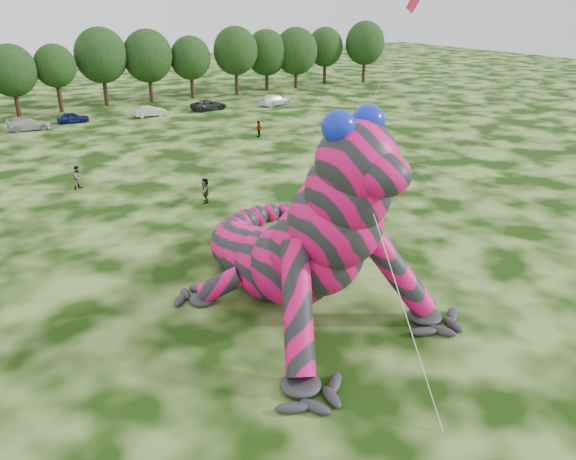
{
  "coord_description": "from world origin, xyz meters",
  "views": [
    {
      "loc": [
        -13.5,
        -21.96,
        14.56
      ],
      "look_at": [
        -0.16,
        -0.86,
        4.0
      ],
      "focal_mm": 35.0,
      "sensor_mm": 36.0,
      "label": 1
    }
  ],
  "objects_px": {
    "tree_15": "(296,58)",
    "car_4": "(73,117)",
    "tree_9": "(57,78)",
    "tree_10": "(102,67)",
    "spectator_1": "(78,177)",
    "spectator_5": "(205,190)",
    "flying_kite": "(406,20)",
    "car_5": "(150,111)",
    "tree_13": "(236,61)",
    "car_6": "(209,105)",
    "car_7": "(275,100)",
    "inflatable_gecko": "(274,200)",
    "tree_12": "(191,67)",
    "spectator_3": "(259,129)",
    "tree_17": "(365,52)",
    "tree_11": "(149,66)",
    "car_3": "(29,124)",
    "tree_8": "(13,81)",
    "tree_16": "(325,55)",
    "tree_14": "(267,60)"
  },
  "relations": [
    {
      "from": "tree_9",
      "to": "tree_10",
      "type": "relative_size",
      "value": 0.83
    },
    {
      "from": "tree_11",
      "to": "tree_16",
      "type": "xyz_separation_m",
      "value": [
        31.66,
        1.18,
        -0.35
      ]
    },
    {
      "from": "tree_11",
      "to": "tree_13",
      "type": "height_order",
      "value": "tree_13"
    },
    {
      "from": "car_5",
      "to": "car_6",
      "type": "height_order",
      "value": "car_6"
    },
    {
      "from": "car_6",
      "to": "spectator_5",
      "type": "bearing_deg",
      "value": 150.07
    },
    {
      "from": "tree_9",
      "to": "car_5",
      "type": "xyz_separation_m",
      "value": [
        8.89,
        -9.19,
        -3.67
      ]
    },
    {
      "from": "tree_15",
      "to": "car_4",
      "type": "xyz_separation_m",
      "value": [
        -37.73,
        -8.29,
        -4.18
      ]
    },
    {
      "from": "tree_12",
      "to": "car_5",
      "type": "height_order",
      "value": "tree_12"
    },
    {
      "from": "tree_15",
      "to": "car_4",
      "type": "bearing_deg",
      "value": -167.61
    },
    {
      "from": "inflatable_gecko",
      "to": "tree_12",
      "type": "bearing_deg",
      "value": 62.58
    },
    {
      "from": "tree_17",
      "to": "car_6",
      "type": "bearing_deg",
      "value": -165.59
    },
    {
      "from": "tree_10",
      "to": "car_6",
      "type": "xyz_separation_m",
      "value": [
        10.72,
        -10.61,
        -4.57
      ]
    },
    {
      "from": "tree_17",
      "to": "car_4",
      "type": "relative_size",
      "value": 2.75
    },
    {
      "from": "flying_kite",
      "to": "tree_16",
      "type": "xyz_separation_m",
      "value": [
        32.57,
        53.55,
        -8.32
      ]
    },
    {
      "from": "flying_kite",
      "to": "tree_15",
      "type": "distance_m",
      "value": 58.49
    },
    {
      "from": "tree_8",
      "to": "car_4",
      "type": "height_order",
      "value": "tree_8"
    },
    {
      "from": "flying_kite",
      "to": "tree_14",
      "type": "height_order",
      "value": "flying_kite"
    },
    {
      "from": "tree_9",
      "to": "tree_15",
      "type": "xyz_separation_m",
      "value": [
        37.41,
        0.43,
        0.48
      ]
    },
    {
      "from": "tree_11",
      "to": "tree_12",
      "type": "bearing_deg",
      "value": -4.18
    },
    {
      "from": "spectator_3",
      "to": "tree_9",
      "type": "bearing_deg",
      "value": -95.7
    },
    {
      "from": "tree_13",
      "to": "inflatable_gecko",
      "type": "bearing_deg",
      "value": -115.72
    },
    {
      "from": "flying_kite",
      "to": "car_7",
      "type": "bearing_deg",
      "value": 70.19
    },
    {
      "from": "spectator_3",
      "to": "spectator_1",
      "type": "xyz_separation_m",
      "value": [
        -21.01,
        -7.71,
        0.05
      ]
    },
    {
      "from": "tree_12",
      "to": "car_3",
      "type": "relative_size",
      "value": 1.92
    },
    {
      "from": "car_3",
      "to": "car_5",
      "type": "relative_size",
      "value": 1.14
    },
    {
      "from": "car_7",
      "to": "tree_15",
      "type": "bearing_deg",
      "value": -54.87
    },
    {
      "from": "tree_16",
      "to": "spectator_1",
      "type": "height_order",
      "value": "tree_16"
    },
    {
      "from": "tree_13",
      "to": "car_3",
      "type": "relative_size",
      "value": 2.17
    },
    {
      "from": "tree_12",
      "to": "tree_13",
      "type": "xyz_separation_m",
      "value": [
        7.12,
        -0.61,
        0.58
      ]
    },
    {
      "from": "spectator_3",
      "to": "car_5",
      "type": "bearing_deg",
      "value": -105.45
    },
    {
      "from": "tree_8",
      "to": "spectator_5",
      "type": "bearing_deg",
      "value": -80.84
    },
    {
      "from": "tree_9",
      "to": "tree_15",
      "type": "height_order",
      "value": "tree_15"
    },
    {
      "from": "flying_kite",
      "to": "car_5",
      "type": "distance_m",
      "value": 44.19
    },
    {
      "from": "inflatable_gecko",
      "to": "spectator_1",
      "type": "xyz_separation_m",
      "value": [
        -4.41,
        23.27,
        -4.32
      ]
    },
    {
      "from": "car_3",
      "to": "car_4",
      "type": "bearing_deg",
      "value": -69.74
    },
    {
      "from": "tree_13",
      "to": "car_6",
      "type": "distance_m",
      "value": 13.58
    },
    {
      "from": "spectator_1",
      "to": "spectator_5",
      "type": "relative_size",
      "value": 1.0
    },
    {
      "from": "tree_17",
      "to": "car_3",
      "type": "xyz_separation_m",
      "value": [
        -56.4,
        -8.62,
        -4.47
      ]
    },
    {
      "from": "tree_14",
      "to": "car_7",
      "type": "height_order",
      "value": "tree_14"
    },
    {
      "from": "tree_9",
      "to": "spectator_3",
      "type": "xyz_separation_m",
      "value": [
        15.21,
        -26.24,
        -3.45
      ]
    },
    {
      "from": "spectator_5",
      "to": "car_6",
      "type": "bearing_deg",
      "value": -178.01
    },
    {
      "from": "tree_15",
      "to": "spectator_5",
      "type": "relative_size",
      "value": 5.11
    },
    {
      "from": "car_6",
      "to": "car_7",
      "type": "height_order",
      "value": "car_7"
    },
    {
      "from": "tree_10",
      "to": "spectator_3",
      "type": "bearing_deg",
      "value": -72.08
    },
    {
      "from": "tree_16",
      "to": "tree_12",
      "type": "bearing_deg",
      "value": -176.33
    },
    {
      "from": "inflatable_gecko",
      "to": "tree_8",
      "type": "relative_size",
      "value": 2.36
    },
    {
      "from": "inflatable_gecko",
      "to": "car_7",
      "type": "relative_size",
      "value": 4.1
    },
    {
      "from": "spectator_1",
      "to": "spectator_5",
      "type": "xyz_separation_m",
      "value": [
        7.28,
        -8.39,
        -0.0
      ]
    },
    {
      "from": "tree_12",
      "to": "spectator_5",
      "type": "xyz_separation_m",
      "value": [
        -17.47,
        -42.72,
        -3.54
      ]
    },
    {
      "from": "tree_8",
      "to": "tree_12",
      "type": "xyz_separation_m",
      "value": [
        24.23,
        0.75,
        0.01
      ]
    }
  ]
}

